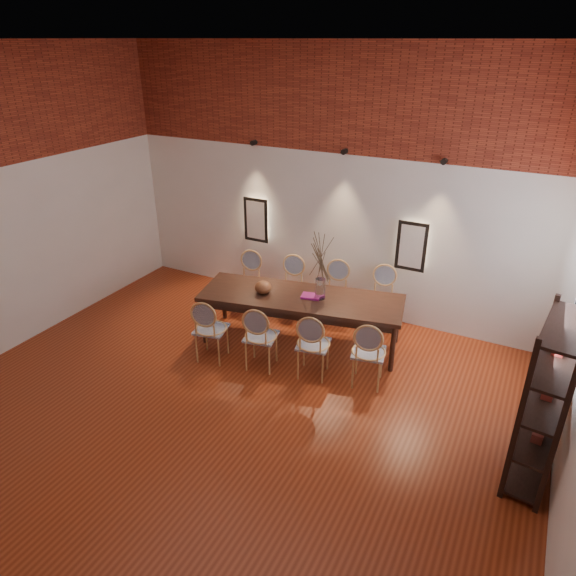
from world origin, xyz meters
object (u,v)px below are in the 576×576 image
at_px(chair_near_d, 369,352).
at_px(vase, 320,289).
at_px(chair_far_a, 248,283).
at_px(chair_far_c, 335,294).
at_px(chair_far_b, 291,289).
at_px(bowl, 263,287).
at_px(shelving_rack, 547,402).
at_px(chair_near_a, 211,329).
at_px(dining_table, 301,319).
at_px(book, 311,296).
at_px(chair_near_b, 261,336).
at_px(chair_near_c, 313,344).
at_px(chair_far_d, 382,300).

bearing_deg(chair_near_d, vase, 137.16).
height_order(chair_near_d, chair_far_a, same).
bearing_deg(chair_far_c, chair_far_b, 0.00).
bearing_deg(chair_far_a, vase, 151.13).
bearing_deg(bowl, shelving_rack, -15.66).
height_order(chair_near_a, vase, vase).
distance_m(dining_table, shelving_rack, 3.43).
bearing_deg(dining_table, chair_far_a, 145.33).
relative_size(chair_far_c, book, 3.62).
height_order(chair_near_a, book, chair_near_a).
bearing_deg(chair_far_b, chair_far_c, -180.00).
bearing_deg(chair_near_b, chair_near_d, 0.00).
bearing_deg(chair_near_c, bowl, 142.58).
bearing_deg(chair_far_a, chair_far_c, -180.00).
distance_m(chair_near_c, chair_far_a, 2.05).
bearing_deg(shelving_rack, chair_far_d, 143.63).
bearing_deg(chair_near_a, chair_far_d, 34.67).
xyz_separation_m(dining_table, chair_far_c, (0.20, 0.79, 0.09)).
xyz_separation_m(dining_table, shelving_rack, (3.17, -1.19, 0.53)).
distance_m(chair_near_b, chair_far_c, 1.63).
bearing_deg(vase, chair_near_b, -118.70).
relative_size(chair_near_b, vase, 3.13).
distance_m(chair_near_b, chair_near_c, 0.71).
distance_m(chair_far_a, bowl, 1.01).
bearing_deg(bowl, chair_near_d, -11.48).
height_order(chair_far_b, book, chair_far_b).
relative_size(dining_table, book, 10.92).
bearing_deg(dining_table, chair_near_b, -115.73).
distance_m(chair_far_a, chair_far_c, 1.42).
bearing_deg(chair_far_d, vase, 42.84).
distance_m(dining_table, chair_far_b, 0.82).
distance_m(chair_far_d, shelving_rack, 3.15).
bearing_deg(bowl, chair_far_b, 88.26).
distance_m(chair_near_d, bowl, 1.79).
height_order(chair_near_a, chair_far_a, same).
bearing_deg(chair_far_d, chair_near_a, 34.67).
xyz_separation_m(chair_far_a, chair_far_b, (0.70, 0.14, 0.00)).
height_order(chair_near_b, chair_near_d, same).
bearing_deg(bowl, dining_table, 16.92).
height_order(chair_far_b, chair_far_d, same).
relative_size(chair_near_d, vase, 3.13).
bearing_deg(vase, bowl, -164.83).
distance_m(dining_table, chair_near_a, 1.30).
bearing_deg(chair_near_d, book, 141.34).
xyz_separation_m(dining_table, chair_near_c, (0.50, -0.65, 0.09)).
distance_m(chair_far_a, chair_far_b, 0.71).
xyz_separation_m(chair_near_a, chair_near_c, (1.39, 0.29, 0.00)).
relative_size(chair_near_a, chair_near_b, 1.00).
bearing_deg(chair_near_c, chair_far_a, 133.95).
height_order(chair_near_c, chair_far_d, same).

